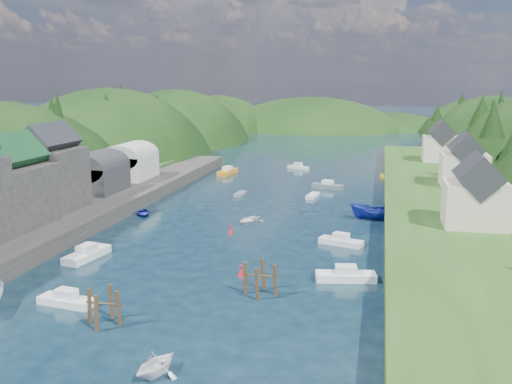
% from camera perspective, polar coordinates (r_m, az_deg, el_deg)
% --- Properties ---
extents(ground, '(600.00, 600.00, 0.00)m').
position_cam_1_polar(ground, '(98.47, 2.76, 0.19)').
color(ground, black).
rests_on(ground, ground).
extents(hillside_left, '(44.00, 245.56, 52.00)m').
position_cam_1_polar(hillside_left, '(137.60, -14.22, -0.33)').
color(hillside_left, black).
rests_on(hillside_left, ground).
extents(far_hills, '(103.00, 68.00, 44.00)m').
position_cam_1_polar(far_hills, '(221.77, 8.49, 3.53)').
color(far_hills, black).
rests_on(far_hills, ground).
extents(hill_trees, '(89.19, 151.45, 12.67)m').
position_cam_1_polar(hill_trees, '(112.20, 3.81, 7.25)').
color(hill_trees, black).
rests_on(hill_trees, ground).
extents(quay_left, '(12.00, 110.00, 2.00)m').
position_cam_1_polar(quay_left, '(78.72, -18.66, -2.52)').
color(quay_left, '#2D2B28').
rests_on(quay_left, ground).
extents(terrace_left_grass, '(12.00, 110.00, 2.50)m').
position_cam_1_polar(terrace_left_grass, '(82.46, -22.85, -2.03)').
color(terrace_left_grass, '#234719').
rests_on(terrace_left_grass, ground).
extents(boat_sheds, '(7.00, 21.00, 7.50)m').
position_cam_1_polar(boat_sheds, '(95.21, -14.01, 2.70)').
color(boat_sheds, '#2D2D30').
rests_on(boat_sheds, quay_left).
extents(terrace_right, '(16.00, 120.00, 2.40)m').
position_cam_1_polar(terrace_right, '(87.54, 17.97, -0.98)').
color(terrace_right, '#234719').
rests_on(terrace_right, ground).
extents(right_bank_cottages, '(9.00, 59.24, 8.41)m').
position_cam_1_polar(right_bank_cottages, '(95.24, 19.48, 2.73)').
color(right_bank_cottages, beige).
rests_on(right_bank_cottages, terrace_right).
extents(piling_cluster_near, '(2.99, 2.81, 3.49)m').
position_cam_1_polar(piling_cluster_near, '(47.21, -14.95, -11.36)').
color(piling_cluster_near, '#382314').
rests_on(piling_cluster_near, ground).
extents(piling_cluster_far, '(3.26, 3.04, 3.55)m').
position_cam_1_polar(piling_cluster_far, '(51.52, 0.44, -8.95)').
color(piling_cluster_far, '#382314').
rests_on(piling_cluster_far, ground).
extents(channel_buoy_near, '(0.70, 0.70, 1.10)m').
position_cam_1_polar(channel_buoy_near, '(56.40, -1.52, -7.91)').
color(channel_buoy_near, '#B40E17').
rests_on(channel_buoy_near, ground).
extents(channel_buoy_far, '(0.70, 0.70, 1.10)m').
position_cam_1_polar(channel_buoy_far, '(71.31, -2.55, -3.77)').
color(channel_buoy_far, '#B40E17').
rests_on(channel_buoy_far, ground).
extents(moored_boats, '(37.09, 90.80, 2.37)m').
position_cam_1_polar(moored_boats, '(70.92, -1.77, -3.69)').
color(moored_boats, navy).
rests_on(moored_boats, ground).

